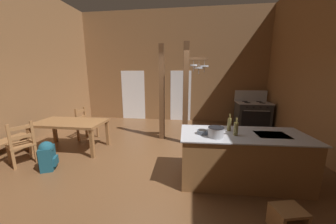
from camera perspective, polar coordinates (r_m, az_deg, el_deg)
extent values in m
cube|color=brown|center=(4.17, -5.02, -16.02)|extent=(8.18, 8.38, 0.10)
cube|color=brown|center=(7.50, 1.29, 14.10)|extent=(8.18, 0.14, 4.37)
cube|color=white|center=(7.84, -11.02, 5.28)|extent=(1.00, 0.01, 2.05)
cube|color=white|center=(7.44, 4.02, 5.13)|extent=(0.84, 0.01, 2.05)
cube|color=brown|center=(3.55, 22.34, -13.41)|extent=(2.13, 0.98, 0.87)
cube|color=#A8AAB2|center=(3.39, 22.93, -6.58)|extent=(2.19, 1.04, 0.02)
cube|color=black|center=(3.56, 30.26, -6.27)|extent=(0.53, 0.42, 0.00)
cube|color=black|center=(4.09, 20.14, -15.78)|extent=(2.00, 0.11, 0.10)
cube|color=#2E2E2E|center=(7.12, 25.25, -1.00)|extent=(1.10, 0.77, 0.90)
cube|color=black|center=(6.77, 26.20, -1.96)|extent=(0.94, 0.01, 0.52)
cylinder|color=#A8AAB2|center=(6.69, 26.49, 0.31)|extent=(0.83, 0.03, 0.02)
cube|color=#A8AAB2|center=(7.04, 25.59, 2.70)|extent=(1.14, 0.81, 0.03)
cube|color=#A8AAB2|center=(7.36, 24.88, 4.72)|extent=(1.14, 0.05, 0.40)
cylinder|color=black|center=(6.98, 27.91, 2.57)|extent=(0.20, 0.20, 0.01)
cylinder|color=black|center=(6.82, 24.02, 2.74)|extent=(0.20, 0.20, 0.01)
cylinder|color=black|center=(7.26, 27.09, 2.96)|extent=(0.20, 0.20, 0.01)
cylinder|color=black|center=(7.11, 23.33, 3.13)|extent=(0.20, 0.20, 0.01)
cylinder|color=black|center=(6.80, 29.18, 1.24)|extent=(0.04, 0.03, 0.04)
cylinder|color=black|center=(6.72, 27.44, 1.31)|extent=(0.04, 0.03, 0.04)
cylinder|color=black|center=(6.65, 25.67, 1.37)|extent=(0.04, 0.03, 0.04)
cylinder|color=black|center=(6.58, 23.85, 1.44)|extent=(0.04, 0.03, 0.04)
cube|color=brown|center=(4.85, 5.64, 5.48)|extent=(0.15, 0.15, 2.72)
cube|color=brown|center=(4.85, 8.77, 16.45)|extent=(0.62, 0.14, 0.06)
cylinder|color=#A8AAB2|center=(4.84, 8.18, 15.63)|extent=(0.01, 0.01, 0.14)
cylinder|color=#A8AAB2|center=(4.84, 8.15, 14.55)|extent=(0.20, 0.20, 0.04)
cylinder|color=#A8AAB2|center=(4.84, 8.12, 13.60)|extent=(0.02, 0.02, 0.14)
cylinder|color=#A8AAB2|center=(4.86, 9.88, 15.16)|extent=(0.01, 0.01, 0.21)
cylinder|color=#A8AAB2|center=(4.85, 9.82, 13.68)|extent=(0.26, 0.26, 0.04)
cylinder|color=#A8AAB2|center=(4.85, 9.79, 12.74)|extent=(0.02, 0.02, 0.14)
cylinder|color=#A8AAB2|center=(4.88, 11.58, 15.34)|extent=(0.01, 0.01, 0.17)
cylinder|color=#A8AAB2|center=(4.88, 11.53, 14.13)|extent=(0.23, 0.23, 0.04)
cylinder|color=#A8AAB2|center=(4.87, 11.49, 13.19)|extent=(0.02, 0.02, 0.14)
cube|color=brown|center=(5.19, -1.98, 5.95)|extent=(0.14, 0.14, 2.72)
cube|color=olive|center=(2.89, 34.16, -24.43)|extent=(0.42, 0.36, 0.04)
cube|color=olive|center=(2.89, 31.05, -27.76)|extent=(0.11, 0.28, 0.26)
cube|color=olive|center=(3.07, 36.32, -25.85)|extent=(0.11, 0.28, 0.26)
cube|color=olive|center=(2.98, 33.80, -26.75)|extent=(0.38, 0.35, 0.03)
cube|color=brown|center=(5.14, -28.86, -2.99)|extent=(1.70, 0.90, 0.06)
cube|color=brown|center=(6.01, -32.43, -5.05)|extent=(0.08, 0.08, 0.68)
cube|color=brown|center=(5.15, -18.72, -6.37)|extent=(0.08, 0.08, 0.68)
cube|color=brown|center=(5.47, -37.63, -7.24)|extent=(0.08, 0.08, 0.68)
cube|color=brown|center=(4.51, -23.10, -9.33)|extent=(0.08, 0.08, 0.68)
cube|color=olive|center=(5.81, -24.32, -3.83)|extent=(0.46, 0.46, 0.04)
cube|color=olive|center=(5.92, -21.57, -5.60)|extent=(0.05, 0.05, 0.41)
cube|color=olive|center=(5.62, -23.63, -6.69)|extent=(0.05, 0.05, 0.41)
cube|color=olive|center=(6.06, -24.81, -2.82)|extent=(0.05, 0.05, 0.95)
cube|color=olive|center=(5.77, -26.98, -3.73)|extent=(0.05, 0.05, 0.95)
cube|color=olive|center=(5.83, -26.19, 0.20)|extent=(0.06, 0.38, 0.07)
cube|color=olive|center=(5.87, -26.02, -1.62)|extent=(0.06, 0.38, 0.07)
cube|color=olive|center=(5.00, -39.54, -8.04)|extent=(0.60, 0.60, 0.04)
cube|color=olive|center=(5.21, -41.73, -10.22)|extent=(0.07, 0.07, 0.41)
cube|color=olive|center=(5.28, -37.65, -9.42)|extent=(0.07, 0.07, 0.41)
cube|color=olive|center=(4.77, -41.34, -8.55)|extent=(0.07, 0.07, 0.95)
cube|color=olive|center=(4.84, -36.92, -7.69)|extent=(0.07, 0.07, 0.95)
cube|color=olive|center=(4.71, -39.69, -3.92)|extent=(0.22, 0.35, 0.07)
cube|color=olive|center=(4.75, -39.39, -6.13)|extent=(0.22, 0.35, 0.07)
cube|color=brown|center=(5.42, -43.36, -7.31)|extent=(0.39, 1.37, 0.04)
cube|color=brown|center=(5.87, -38.47, -7.60)|extent=(0.31, 0.07, 0.40)
cube|color=brown|center=(5.51, -42.91, -10.28)|extent=(0.09, 1.17, 0.06)
cube|color=#194756|center=(4.46, -34.02, -12.13)|extent=(0.33, 0.38, 0.48)
cube|color=#194756|center=(4.45, -32.27, -12.98)|extent=(0.15, 0.23, 0.17)
cylinder|color=black|center=(4.58, -35.20, -11.65)|extent=(0.05, 0.05, 0.38)
cylinder|color=black|center=(4.41, -35.96, -12.61)|extent=(0.05, 0.05, 0.38)
sphere|color=#194756|center=(4.38, -34.36, -9.48)|extent=(0.36, 0.36, 0.27)
cylinder|color=#A8AAB2|center=(3.04, 15.06, -6.30)|extent=(0.25, 0.25, 0.16)
cylinder|color=black|center=(3.02, 15.14, -4.75)|extent=(0.26, 0.26, 0.01)
cylinder|color=#A8AAB2|center=(3.01, 12.46, -5.52)|extent=(0.05, 0.02, 0.02)
cylinder|color=#A8AAB2|center=(3.05, 17.71, -5.60)|extent=(0.05, 0.02, 0.02)
cylinder|color=slate|center=(3.17, 10.93, -6.28)|extent=(0.19, 0.19, 0.07)
cylinder|color=black|center=(3.16, 10.96, -5.70)|extent=(0.15, 0.15, 0.00)
cylinder|color=brown|center=(3.23, 20.84, -5.07)|extent=(0.07, 0.07, 0.22)
cylinder|color=brown|center=(3.19, 21.05, -2.46)|extent=(0.03, 0.03, 0.08)
cylinder|color=brown|center=(3.44, 18.96, -3.82)|extent=(0.07, 0.07, 0.23)
cylinder|color=brown|center=(3.40, 19.14, -1.28)|extent=(0.03, 0.03, 0.08)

